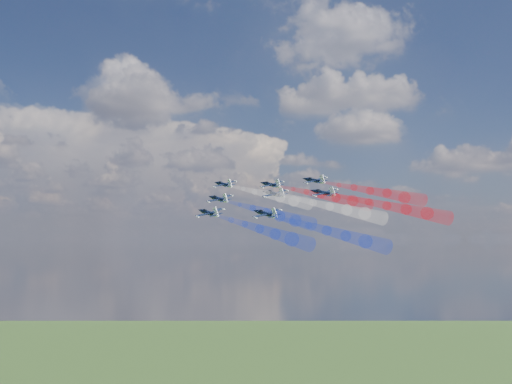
# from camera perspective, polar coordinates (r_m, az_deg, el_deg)

# --- Properties ---
(jet_lead) EXTENTS (13.23, 13.56, 7.06)m
(jet_lead) POSITION_cam_1_polar(r_m,az_deg,el_deg) (185.71, -3.14, 0.74)
(jet_lead) COLOR black
(trail_lead) EXTENTS (24.58, 30.70, 11.40)m
(trail_lead) POSITION_cam_1_polar(r_m,az_deg,el_deg) (167.60, 1.08, -0.23)
(trail_lead) COLOR white
(jet_inner_left) EXTENTS (13.23, 13.56, 7.06)m
(jet_inner_left) POSITION_cam_1_polar(r_m,az_deg,el_deg) (170.56, -3.61, -0.67)
(jet_inner_left) COLOR black
(trail_inner_left) EXTENTS (24.58, 30.70, 11.40)m
(trail_inner_left) POSITION_cam_1_polar(r_m,az_deg,el_deg) (152.48, 0.97, -1.91)
(trail_inner_left) COLOR #1831CE
(jet_inner_right) EXTENTS (13.23, 13.56, 7.06)m
(jet_inner_right) POSITION_cam_1_polar(r_m,az_deg,el_deg) (180.13, 1.45, 0.72)
(jet_inner_right) COLOR black
(trail_inner_right) EXTENTS (24.58, 30.70, 11.40)m
(trail_inner_right) POSITION_cam_1_polar(r_m,az_deg,el_deg) (163.20, 6.29, -0.29)
(trail_inner_right) COLOR red
(jet_outer_left) EXTENTS (13.23, 13.56, 7.06)m
(jet_outer_left) POSITION_cam_1_polar(r_m,az_deg,el_deg) (156.85, -4.57, -2.03)
(jet_outer_left) COLOR black
(trail_outer_left) EXTENTS (24.58, 30.70, 11.40)m
(trail_outer_left) POSITION_cam_1_polar(r_m,az_deg,el_deg) (138.68, 0.35, -3.57)
(trail_outer_left) COLOR #1831CE
(jet_center_third) EXTENTS (13.23, 13.56, 7.06)m
(jet_center_third) POSITION_cam_1_polar(r_m,az_deg,el_deg) (166.22, 1.76, -0.18)
(jet_center_third) COLOR black
(trail_center_third) EXTENTS (24.58, 30.70, 11.40)m
(trail_center_third) POSITION_cam_1_polar(r_m,az_deg,el_deg) (149.48, 7.09, -1.38)
(trail_center_third) COLOR white
(jet_outer_right) EXTENTS (13.23, 13.56, 7.06)m
(jet_outer_right) POSITION_cam_1_polar(r_m,az_deg,el_deg) (178.99, 5.66, 1.11)
(jet_outer_right) COLOR black
(trail_outer_right) EXTENTS (24.58, 30.70, 11.40)m
(trail_outer_right) POSITION_cam_1_polar(r_m,az_deg,el_deg) (163.21, 10.94, 0.14)
(trail_outer_right) COLOR red
(jet_rear_left) EXTENTS (13.23, 13.56, 7.06)m
(jet_rear_left) POSITION_cam_1_polar(r_m,az_deg,el_deg) (150.83, 0.98, -2.12)
(jet_rear_left) COLOR black
(trail_rear_left) EXTENTS (24.58, 30.70, 11.40)m
(trail_rear_left) POSITION_cam_1_polar(r_m,az_deg,el_deg) (134.09, 6.82, -3.70)
(trail_rear_left) COLOR #1831CE
(jet_rear_right) EXTENTS (13.23, 13.56, 7.06)m
(jet_rear_right) POSITION_cam_1_polar(r_m,az_deg,el_deg) (162.00, 6.53, -0.08)
(jet_rear_right) COLOR black
(trail_rear_right) EXTENTS (24.58, 30.70, 11.40)m
(trail_rear_right) POSITION_cam_1_polar(r_m,az_deg,el_deg) (146.62, 12.51, -1.29)
(trail_rear_right) COLOR red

